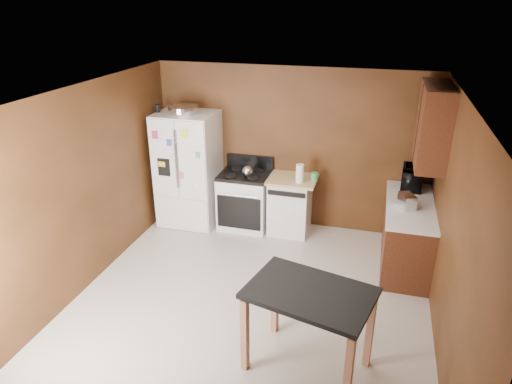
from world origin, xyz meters
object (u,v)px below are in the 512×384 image
at_px(dishwasher, 290,204).
at_px(island, 309,304).
at_px(kettle, 247,171).
at_px(paper_towel, 300,173).
at_px(gas_range, 245,199).
at_px(green_canister, 314,176).
at_px(refrigerator, 189,169).
at_px(microwave, 412,178).
at_px(toaster, 407,201).
at_px(pen_cup, 158,108).
at_px(roasting_pan, 183,110).

distance_m(dishwasher, island, 2.89).
height_order(kettle, paper_towel, paper_towel).
distance_m(gas_range, dishwasher, 0.72).
bearing_deg(kettle, green_canister, 8.41).
height_order(kettle, refrigerator, refrigerator).
relative_size(gas_range, island, 0.85).
height_order(green_canister, microwave, microwave).
distance_m(gas_range, island, 3.13).
bearing_deg(green_canister, gas_range, -178.14).
bearing_deg(island, toaster, 67.18).
xyz_separation_m(kettle, dishwasher, (0.64, 0.14, -0.53)).
relative_size(kettle, gas_range, 0.15).
bearing_deg(island, dishwasher, 105.10).
height_order(pen_cup, microwave, pen_cup).
xyz_separation_m(toaster, dishwasher, (-1.65, 0.63, -0.54)).
bearing_deg(pen_cup, dishwasher, 3.86).
bearing_deg(paper_towel, dishwasher, 142.43).
xyz_separation_m(pen_cup, dishwasher, (2.05, 0.14, -1.41)).
relative_size(paper_towel, refrigerator, 0.15).
height_order(pen_cup, refrigerator, pen_cup).
bearing_deg(pen_cup, island, -43.31).
distance_m(microwave, island, 3.06).
xyz_separation_m(green_canister, island, (0.40, -2.79, -0.19)).
height_order(pen_cup, green_canister, pen_cup).
relative_size(refrigerator, island, 1.38).
bearing_deg(microwave, island, 164.38).
height_order(roasting_pan, refrigerator, roasting_pan).
relative_size(paper_towel, island, 0.21).
bearing_deg(green_canister, paper_towel, -146.91).
relative_size(refrigerator, gas_range, 1.64).
relative_size(green_canister, toaster, 0.48).
distance_m(paper_towel, green_canister, 0.25).
xyz_separation_m(kettle, toaster, (2.30, -0.49, 0.01)).
xyz_separation_m(refrigerator, dishwasher, (1.63, 0.09, -0.45)).
relative_size(pen_cup, dishwasher, 0.13).
bearing_deg(paper_towel, microwave, 8.05).
bearing_deg(microwave, gas_range, 96.23).
height_order(green_canister, refrigerator, refrigerator).
relative_size(microwave, gas_range, 0.47).
height_order(roasting_pan, island, roasting_pan).
relative_size(pen_cup, paper_towel, 0.42).
bearing_deg(roasting_pan, paper_towel, -0.49).
bearing_deg(microwave, dishwasher, 96.67).
xyz_separation_m(roasting_pan, toaster, (3.30, -0.53, -0.86)).
xyz_separation_m(refrigerator, island, (2.38, -2.69, -0.14)).
bearing_deg(gas_range, kettle, -55.63).
xyz_separation_m(pen_cup, gas_range, (1.33, 0.11, -1.40)).
distance_m(paper_towel, island, 2.74).
bearing_deg(island, green_canister, 98.09).
xyz_separation_m(paper_towel, green_canister, (0.20, 0.13, -0.08)).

